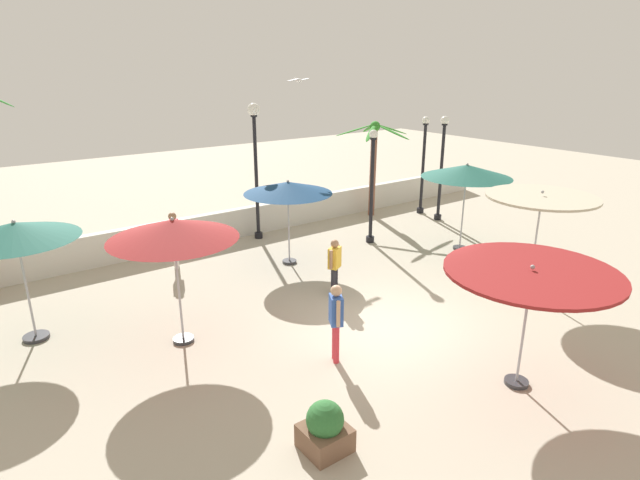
{
  "coord_description": "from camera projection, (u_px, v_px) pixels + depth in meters",
  "views": [
    {
      "loc": [
        -7.61,
        -7.47,
        5.78
      ],
      "look_at": [
        0.0,
        2.88,
        1.4
      ],
      "focal_mm": 29.08,
      "sensor_mm": 36.0,
      "label": 1
    }
  ],
  "objects": [
    {
      "name": "guest_2",
      "position": [
        174.0,
        235.0,
        15.13
      ],
      "size": [
        0.39,
        0.49,
        1.72
      ],
      "color": "silver",
      "rests_on": "ground_plane"
    },
    {
      "name": "lamp_post_2",
      "position": [
        442.0,
        164.0,
        19.57
      ],
      "size": [
        0.31,
        0.31,
        3.97
      ],
      "color": "black",
      "rests_on": "ground_plane"
    },
    {
      "name": "ground_plane",
      "position": [
        394.0,
        331.0,
        11.83
      ],
      "size": [
        56.0,
        56.0,
        0.0
      ],
      "primitive_type": "plane",
      "color": "#B2A893"
    },
    {
      "name": "planter",
      "position": [
        325.0,
        428.0,
        8.08
      ],
      "size": [
        0.7,
        0.7,
        0.85
      ],
      "color": "brown",
      "rests_on": "ground_plane"
    },
    {
      "name": "patio_umbrella_5",
      "position": [
        531.0,
        276.0,
        9.15
      ],
      "size": [
        3.06,
        3.06,
        2.43
      ],
      "color": "#333338",
      "rests_on": "ground_plane"
    },
    {
      "name": "lamp_post_1",
      "position": [
        423.0,
        162.0,
        20.54
      ],
      "size": [
        0.3,
        0.3,
        3.86
      ],
      "color": "black",
      "rests_on": "ground_plane"
    },
    {
      "name": "seagull_0",
      "position": [
        298.0,
        80.0,
        17.7
      ],
      "size": [
        1.02,
        0.39,
        0.14
      ],
      "color": "white"
    },
    {
      "name": "patio_umbrella_0",
      "position": [
        467.0,
        171.0,
        16.21
      ],
      "size": [
        2.83,
        2.83,
        2.85
      ],
      "color": "#333338",
      "rests_on": "ground_plane"
    },
    {
      "name": "guest_1",
      "position": [
        335.0,
        262.0,
        13.35
      ],
      "size": [
        0.5,
        0.39,
        1.54
      ],
      "color": "#26262D",
      "rests_on": "ground_plane"
    },
    {
      "name": "boundary_wall",
      "position": [
        229.0,
        225.0,
        17.93
      ],
      "size": [
        25.2,
        0.3,
        1.0
      ],
      "primitive_type": "cube",
      "color": "silver",
      "rests_on": "ground_plane"
    },
    {
      "name": "patio_umbrella_2",
      "position": [
        541.0,
        200.0,
        13.03
      ],
      "size": [
        2.75,
        2.75,
        2.77
      ],
      "color": "#333338",
      "rests_on": "ground_plane"
    },
    {
      "name": "patio_umbrella_1",
      "position": [
        288.0,
        188.0,
        15.12
      ],
      "size": [
        2.61,
        2.61,
        2.58
      ],
      "color": "#333338",
      "rests_on": "ground_plane"
    },
    {
      "name": "lamp_post_3",
      "position": [
        372.0,
        185.0,
        17.08
      ],
      "size": [
        0.29,
        0.29,
        3.79
      ],
      "color": "black",
      "rests_on": "ground_plane"
    },
    {
      "name": "guest_0",
      "position": [
        336.0,
        316.0,
        10.32
      ],
      "size": [
        0.38,
        0.51,
        1.68
      ],
      "color": "#D8333F",
      "rests_on": "ground_plane"
    },
    {
      "name": "patio_umbrella_3",
      "position": [
        173.0,
        230.0,
        10.56
      ],
      "size": [
        2.68,
        2.68,
        2.84
      ],
      "color": "#333338",
      "rests_on": "ground_plane"
    },
    {
      "name": "palm_tree_0",
      "position": [
        374.0,
        154.0,
        20.12
      ],
      "size": [
        2.8,
        2.92,
        3.71
      ],
      "color": "brown",
      "rests_on": "ground_plane"
    },
    {
      "name": "patio_umbrella_4",
      "position": [
        15.0,
        232.0,
        10.69
      ],
      "size": [
        2.51,
        2.51,
        2.75
      ],
      "color": "#333338",
      "rests_on": "ground_plane"
    },
    {
      "name": "lamp_post_0",
      "position": [
        255.0,
        152.0,
        17.17
      ],
      "size": [
        0.41,
        0.41,
        4.59
      ],
      "color": "black",
      "rests_on": "ground_plane"
    }
  ]
}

